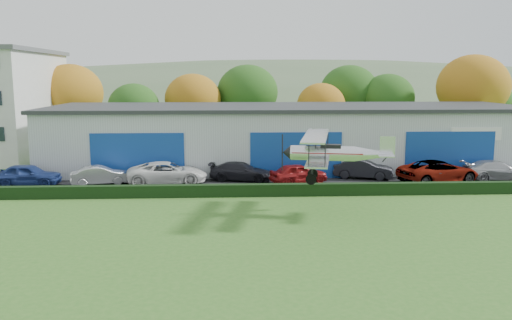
{
  "coord_description": "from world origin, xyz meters",
  "views": [
    {
      "loc": [
        -0.08,
        -17.77,
        7.83
      ],
      "look_at": [
        1.48,
        12.92,
        2.93
      ],
      "focal_mm": 37.09,
      "sensor_mm": 36.0,
      "label": 1
    }
  ],
  "objects_px": {
    "car_5": "(363,169)",
    "car_3": "(241,171)",
    "hangar": "(287,136)",
    "car_7": "(496,170)",
    "car_2": "(167,173)",
    "car_4": "(298,173)",
    "car_1": "(100,175)",
    "car_0": "(28,175)",
    "biplane": "(332,152)",
    "car_6": "(438,171)"
  },
  "relations": [
    {
      "from": "car_1",
      "to": "car_0",
      "type": "bearing_deg",
      "value": 76.14
    },
    {
      "from": "car_3",
      "to": "biplane",
      "type": "height_order",
      "value": "biplane"
    },
    {
      "from": "car_6",
      "to": "biplane",
      "type": "distance_m",
      "value": 12.78
    },
    {
      "from": "hangar",
      "to": "car_4",
      "type": "bearing_deg",
      "value": -90.27
    },
    {
      "from": "car_0",
      "to": "car_4",
      "type": "bearing_deg",
      "value": -89.87
    },
    {
      "from": "car_4",
      "to": "car_6",
      "type": "distance_m",
      "value": 10.31
    },
    {
      "from": "car_4",
      "to": "biplane",
      "type": "bearing_deg",
      "value": 166.9
    },
    {
      "from": "car_0",
      "to": "car_6",
      "type": "distance_m",
      "value": 29.82
    },
    {
      "from": "car_2",
      "to": "car_4",
      "type": "height_order",
      "value": "car_2"
    },
    {
      "from": "car_1",
      "to": "car_5",
      "type": "relative_size",
      "value": 0.92
    },
    {
      "from": "car_1",
      "to": "car_3",
      "type": "xyz_separation_m",
      "value": [
        10.2,
        1.05,
        0.0
      ]
    },
    {
      "from": "car_7",
      "to": "car_5",
      "type": "bearing_deg",
      "value": 83.42
    },
    {
      "from": "car_5",
      "to": "car_6",
      "type": "relative_size",
      "value": 0.75
    },
    {
      "from": "car_5",
      "to": "car_3",
      "type": "bearing_deg",
      "value": 110.41
    },
    {
      "from": "hangar",
      "to": "biplane",
      "type": "xyz_separation_m",
      "value": [
        0.75,
        -16.31,
        0.91
      ]
    },
    {
      "from": "hangar",
      "to": "car_6",
      "type": "distance_m",
      "value": 13.27
    },
    {
      "from": "car_1",
      "to": "car_3",
      "type": "bearing_deg",
      "value": -98.55
    },
    {
      "from": "car_1",
      "to": "car_4",
      "type": "xyz_separation_m",
      "value": [
        14.38,
        -0.19,
        0.04
      ]
    },
    {
      "from": "car_4",
      "to": "car_7",
      "type": "height_order",
      "value": "car_7"
    },
    {
      "from": "car_5",
      "to": "biplane",
      "type": "height_order",
      "value": "biplane"
    },
    {
      "from": "car_2",
      "to": "biplane",
      "type": "distance_m",
      "value": 13.84
    },
    {
      "from": "car_2",
      "to": "car_4",
      "type": "distance_m",
      "value": 9.59
    },
    {
      "from": "car_0",
      "to": "car_3",
      "type": "distance_m",
      "value": 15.36
    },
    {
      "from": "hangar",
      "to": "car_7",
      "type": "height_order",
      "value": "hangar"
    },
    {
      "from": "car_5",
      "to": "car_7",
      "type": "height_order",
      "value": "car_5"
    },
    {
      "from": "car_4",
      "to": "car_5",
      "type": "distance_m",
      "value": 5.43
    },
    {
      "from": "car_0",
      "to": "hangar",
      "type": "bearing_deg",
      "value": -67.79
    },
    {
      "from": "car_3",
      "to": "car_6",
      "type": "xyz_separation_m",
      "value": [
        14.49,
        -1.55,
        0.15
      ]
    },
    {
      "from": "car_2",
      "to": "car_3",
      "type": "relative_size",
      "value": 1.21
    },
    {
      "from": "car_0",
      "to": "car_1",
      "type": "relative_size",
      "value": 1.11
    },
    {
      "from": "car_1",
      "to": "biplane",
      "type": "relative_size",
      "value": 0.57
    },
    {
      "from": "hangar",
      "to": "car_7",
      "type": "relative_size",
      "value": 8.05
    },
    {
      "from": "car_0",
      "to": "car_1",
      "type": "bearing_deg",
      "value": -88.9
    },
    {
      "from": "car_4",
      "to": "car_5",
      "type": "relative_size",
      "value": 0.95
    },
    {
      "from": "car_1",
      "to": "car_7",
      "type": "distance_m",
      "value": 29.49
    },
    {
      "from": "car_0",
      "to": "car_5",
      "type": "height_order",
      "value": "car_0"
    },
    {
      "from": "car_7",
      "to": "biplane",
      "type": "height_order",
      "value": "biplane"
    },
    {
      "from": "car_0",
      "to": "car_4",
      "type": "relative_size",
      "value": 1.08
    },
    {
      "from": "car_6",
      "to": "car_0",
      "type": "bearing_deg",
      "value": 71.65
    },
    {
      "from": "hangar",
      "to": "car_4",
      "type": "height_order",
      "value": "hangar"
    },
    {
      "from": "car_3",
      "to": "hangar",
      "type": "bearing_deg",
      "value": -20.9
    },
    {
      "from": "car_3",
      "to": "car_4",
      "type": "distance_m",
      "value": 4.37
    },
    {
      "from": "car_5",
      "to": "biplane",
      "type": "distance_m",
      "value": 11.24
    },
    {
      "from": "car_0",
      "to": "car_2",
      "type": "distance_m",
      "value": 9.92
    },
    {
      "from": "car_2",
      "to": "car_7",
      "type": "height_order",
      "value": "car_2"
    },
    {
      "from": "car_3",
      "to": "car_5",
      "type": "relative_size",
      "value": 1.06
    },
    {
      "from": "car_5",
      "to": "car_2",
      "type": "bearing_deg",
      "value": 113.2
    },
    {
      "from": "car_6",
      "to": "hangar",
      "type": "bearing_deg",
      "value": 33.86
    },
    {
      "from": "car_5",
      "to": "car_7",
      "type": "relative_size",
      "value": 0.89
    },
    {
      "from": "hangar",
      "to": "car_2",
      "type": "distance_m",
      "value": 12.38
    }
  ]
}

